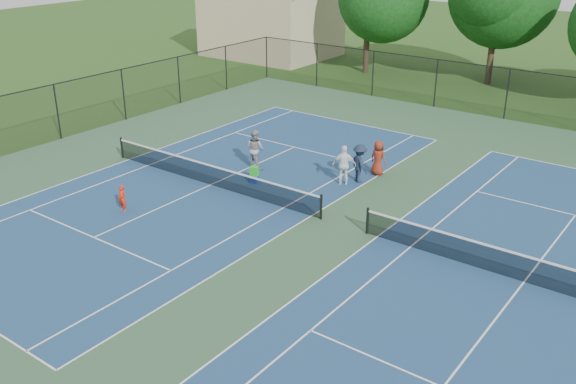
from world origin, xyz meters
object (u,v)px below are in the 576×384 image
Objects in this scene: bystander_a at (344,165)px; bystander_b at (360,164)px; clapboard_house at (271,19)px; child_player at (122,199)px; bystander_c at (378,158)px; ball_crate at (254,179)px; ball_hopper at (254,171)px; instructor at (255,149)px.

bystander_b is at bearing -158.22° from bystander_a.
clapboard_house reaches higher than child_player.
clapboard_house is 6.56× the size of bystander_c.
ball_crate is (-3.77, -2.89, -0.72)m from bystander_b.
clapboard_house is at bearing 117.11° from child_player.
bystander_a is at bearing 34.37° from ball_crate.
bystander_a is 0.75m from bystander_b.
ball_hopper is (-3.99, -4.19, -0.28)m from bystander_c.
bystander_a reaches higher than ball_hopper.
bystander_c is (0.66, 1.91, -0.08)m from bystander_a.
clapboard_house reaches higher than bystander_c.
child_player is 0.69× the size of bystander_c.
child_player is at bearing 86.83° from instructor.
bystander_a is 4.05m from ball_hopper.
instructor reaches higher than ball_hopper.
clapboard_house is 5.96× the size of bystander_a.
ball_hopper is at bearing 0.00° from ball_crate.
instructor reaches higher than bystander_b.
instructor is at bearing 34.60° from bystander_c.
ball_crate is at bearing 67.90° from bystander_b.
bystander_b is (21.14, -20.70, -2.20)m from clapboard_house.
bystander_a is at bearing 84.96° from bystander_b.
clapboard_house is 29.41m from ball_hopper.
bystander_c is (21.37, -19.41, -2.27)m from clapboard_house.
clapboard_house is 6.09× the size of bystander_b.
bystander_c is 5.79m from ball_hopper.
ball_hopper is at bearing 53.22° from bystander_c.
bystander_b is 1.08× the size of bystander_c.
clapboard_house is 27.51m from instructor.
bystander_a is (4.47, 0.79, -0.04)m from instructor.
bystander_c is at bearing 46.38° from ball_hopper.
bystander_b reaches higher than ball_hopper.
child_player is 9.69m from bystander_a.
child_player is 2.96× the size of ball_crate.
bystander_c reaches higher than child_player.
bystander_c is 5.82m from ball_crate.
clapboard_house is 29.67m from bystander_b.
clapboard_house reaches higher than bystander_b.
child_player is at bearing 21.46° from bystander_a.
bystander_a is 1.02× the size of bystander_b.
instructor reaches higher than ball_crate.
ball_hopper is at bearing 133.75° from instructor.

